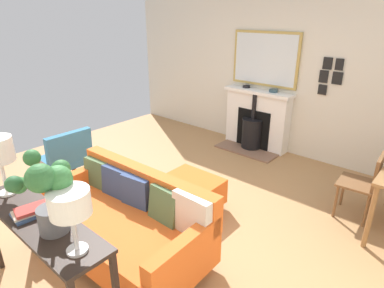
{
  "coord_description": "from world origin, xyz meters",
  "views": [
    {
      "loc": [
        2.37,
        2.4,
        2.25
      ],
      "look_at": [
        -0.42,
        -0.01,
        0.74
      ],
      "focal_mm": 30.43,
      "sensor_mm": 36.0,
      "label": 1
    }
  ],
  "objects_px": {
    "mantel_bowl_far": "(273,91)",
    "potted_plant": "(48,189)",
    "table_lamp_far_end": "(70,205)",
    "book_stack": "(32,211)",
    "dining_chair_near_fireplace": "(366,181)",
    "ottoman": "(192,190)",
    "console_table": "(41,230)",
    "armchair_accent": "(65,156)",
    "fireplace": "(256,123)",
    "sofa": "(125,221)",
    "mantel_bowl_near": "(246,86)"
  },
  "relations": [
    {
      "from": "ottoman",
      "to": "armchair_accent",
      "type": "bearing_deg",
      "value": -65.8
    },
    {
      "from": "fireplace",
      "to": "mantel_bowl_far",
      "type": "distance_m",
      "value": 0.64
    },
    {
      "from": "ottoman",
      "to": "armchair_accent",
      "type": "relative_size",
      "value": 0.82
    },
    {
      "from": "mantel_bowl_near",
      "to": "console_table",
      "type": "height_order",
      "value": "mantel_bowl_near"
    },
    {
      "from": "mantel_bowl_near",
      "to": "ottoman",
      "type": "relative_size",
      "value": 0.18
    },
    {
      "from": "mantel_bowl_near",
      "to": "sofa",
      "type": "distance_m",
      "value": 3.38
    },
    {
      "from": "ottoman",
      "to": "potted_plant",
      "type": "bearing_deg",
      "value": 9.64
    },
    {
      "from": "ottoman",
      "to": "dining_chair_near_fireplace",
      "type": "bearing_deg",
      "value": 124.64
    },
    {
      "from": "fireplace",
      "to": "dining_chair_near_fireplace",
      "type": "xyz_separation_m",
      "value": [
        1.07,
        2.04,
        0.03
      ]
    },
    {
      "from": "armchair_accent",
      "to": "dining_chair_near_fireplace",
      "type": "distance_m",
      "value": 3.69
    },
    {
      "from": "mantel_bowl_near",
      "to": "armchair_accent",
      "type": "xyz_separation_m",
      "value": [
        2.94,
        -0.91,
        -0.58
      ]
    },
    {
      "from": "sofa",
      "to": "dining_chair_near_fireplace",
      "type": "xyz_separation_m",
      "value": [
        -2.12,
        1.6,
        0.14
      ]
    },
    {
      "from": "mantel_bowl_far",
      "to": "potted_plant",
      "type": "xyz_separation_m",
      "value": [
        4.02,
        0.48,
        0.12
      ]
    },
    {
      "from": "table_lamp_far_end",
      "to": "potted_plant",
      "type": "height_order",
      "value": "potted_plant"
    },
    {
      "from": "sofa",
      "to": "potted_plant",
      "type": "xyz_separation_m",
      "value": [
        0.79,
        0.3,
        0.82
      ]
    },
    {
      "from": "ottoman",
      "to": "console_table",
      "type": "bearing_deg",
      "value": 0.27
    },
    {
      "from": "mantel_bowl_near",
      "to": "ottoman",
      "type": "distance_m",
      "value": 2.46
    },
    {
      "from": "mantel_bowl_near",
      "to": "console_table",
      "type": "bearing_deg",
      "value": 9.85
    },
    {
      "from": "armchair_accent",
      "to": "potted_plant",
      "type": "bearing_deg",
      "value": 60.42
    },
    {
      "from": "console_table",
      "to": "fireplace",
      "type": "bearing_deg",
      "value": -173.73
    },
    {
      "from": "armchair_accent",
      "to": "book_stack",
      "type": "distance_m",
      "value": 1.89
    },
    {
      "from": "book_stack",
      "to": "dining_chair_near_fireplace",
      "type": "distance_m",
      "value": 3.37
    },
    {
      "from": "potted_plant",
      "to": "book_stack",
      "type": "distance_m",
      "value": 0.51
    },
    {
      "from": "table_lamp_far_end",
      "to": "dining_chair_near_fireplace",
      "type": "distance_m",
      "value": 3.16
    },
    {
      "from": "mantel_bowl_near",
      "to": "book_stack",
      "type": "height_order",
      "value": "mantel_bowl_near"
    },
    {
      "from": "table_lamp_far_end",
      "to": "potted_plant",
      "type": "bearing_deg",
      "value": -87.84
    },
    {
      "from": "armchair_accent",
      "to": "dining_chair_near_fireplace",
      "type": "bearing_deg",
      "value": 119.71
    },
    {
      "from": "fireplace",
      "to": "ottoman",
      "type": "height_order",
      "value": "fireplace"
    },
    {
      "from": "mantel_bowl_far",
      "to": "table_lamp_far_end",
      "type": "xyz_separation_m",
      "value": [
        4.01,
        0.74,
        0.1
      ]
    },
    {
      "from": "mantel_bowl_near",
      "to": "console_table",
      "type": "relative_size",
      "value": 0.09
    },
    {
      "from": "console_table",
      "to": "sofa",
      "type": "bearing_deg",
      "value": 179.85
    },
    {
      "from": "book_stack",
      "to": "console_table",
      "type": "bearing_deg",
      "value": 89.68
    },
    {
      "from": "console_table",
      "to": "potted_plant",
      "type": "xyz_separation_m",
      "value": [
        0.01,
        0.3,
        0.48
      ]
    },
    {
      "from": "mantel_bowl_far",
      "to": "console_table",
      "type": "distance_m",
      "value": 4.03
    },
    {
      "from": "sofa",
      "to": "potted_plant",
      "type": "height_order",
      "value": "potted_plant"
    },
    {
      "from": "fireplace",
      "to": "console_table",
      "type": "distance_m",
      "value": 4.0
    },
    {
      "from": "fireplace",
      "to": "mantel_bowl_near",
      "type": "relative_size",
      "value": 9.6
    },
    {
      "from": "table_lamp_far_end",
      "to": "book_stack",
      "type": "bearing_deg",
      "value": -90.04
    },
    {
      "from": "ottoman",
      "to": "potted_plant",
      "type": "distance_m",
      "value": 2.04
    },
    {
      "from": "sofa",
      "to": "potted_plant",
      "type": "distance_m",
      "value": 1.17
    },
    {
      "from": "fireplace",
      "to": "sofa",
      "type": "height_order",
      "value": "fireplace"
    },
    {
      "from": "potted_plant",
      "to": "sofa",
      "type": "bearing_deg",
      "value": -159.44
    },
    {
      "from": "mantel_bowl_far",
      "to": "potted_plant",
      "type": "distance_m",
      "value": 4.05
    },
    {
      "from": "mantel_bowl_far",
      "to": "sofa",
      "type": "bearing_deg",
      "value": 3.32
    },
    {
      "from": "console_table",
      "to": "mantel_bowl_far",
      "type": "bearing_deg",
      "value": -177.35
    },
    {
      "from": "mantel_bowl_far",
      "to": "potted_plant",
      "type": "relative_size",
      "value": 0.23
    },
    {
      "from": "armchair_accent",
      "to": "console_table",
      "type": "bearing_deg",
      "value": 56.32
    },
    {
      "from": "ottoman",
      "to": "book_stack",
      "type": "distance_m",
      "value": 1.88
    },
    {
      "from": "mantel_bowl_far",
      "to": "table_lamp_far_end",
      "type": "height_order",
      "value": "table_lamp_far_end"
    },
    {
      "from": "table_lamp_far_end",
      "to": "dining_chair_near_fireplace",
      "type": "bearing_deg",
      "value": 160.08
    }
  ]
}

